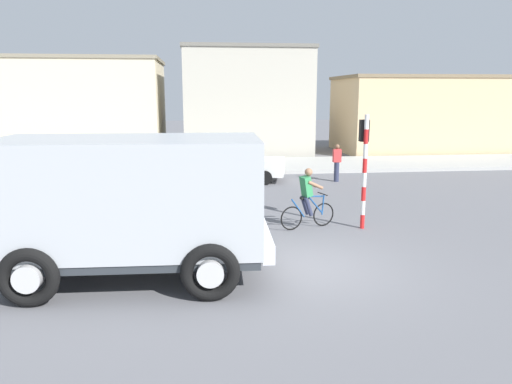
{
  "coord_description": "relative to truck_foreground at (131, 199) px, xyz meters",
  "views": [
    {
      "loc": [
        -2.27,
        -10.14,
        3.77
      ],
      "look_at": [
        -0.82,
        2.5,
        1.2
      ],
      "focal_mm": 34.45,
      "sensor_mm": 36.0,
      "label": 1
    }
  ],
  "objects": [
    {
      "name": "truck_foreground",
      "position": [
        0.0,
        0.0,
        0.0
      ],
      "size": [
        5.5,
        2.99,
        2.9
      ],
      "color": "#B2B7BC",
      "rests_on": "ground"
    },
    {
      "name": "cyclist",
      "position": [
        4.38,
        3.37,
        -0.8
      ],
      "size": [
        1.66,
        0.68,
        1.72
      ],
      "color": "black",
      "rests_on": "ground"
    },
    {
      "name": "car_red_near",
      "position": [
        3.0,
        11.24,
        -0.85
      ],
      "size": [
        4.27,
        2.49,
        1.6
      ],
      "color": "white",
      "rests_on": "ground"
    },
    {
      "name": "building_corner_right",
      "position": [
        15.57,
        21.12,
        0.76
      ],
      "size": [
        10.25,
        6.37,
        4.86
      ],
      "color": "#D1B284",
      "rests_on": "ground"
    },
    {
      "name": "building_corner_left",
      "position": [
        -5.88,
        22.5,
        1.27
      ],
      "size": [
        9.98,
        7.4,
        5.87
      ],
      "color": "beige",
      "rests_on": "ground"
    },
    {
      "name": "ground_plane",
      "position": [
        3.66,
        0.27,
        -1.67
      ],
      "size": [
        120.0,
        120.0,
        0.0
      ],
      "primitive_type": "plane",
      "color": "slate"
    },
    {
      "name": "sidewalk_far",
      "position": [
        3.66,
        15.25,
        -1.59
      ],
      "size": [
        80.0,
        5.0,
        0.16
      ],
      "primitive_type": "cube",
      "color": "#ADADA8",
      "rests_on": "ground"
    },
    {
      "name": "pedestrian_near_kerb",
      "position": [
        7.26,
        10.59,
        -0.82
      ],
      "size": [
        0.34,
        0.22,
        1.62
      ],
      "color": "#2D334C",
      "rests_on": "ground"
    },
    {
      "name": "traffic_light_pole",
      "position": [
        5.93,
        3.24,
        0.4
      ],
      "size": [
        0.24,
        0.43,
        3.2
      ],
      "color": "red",
      "rests_on": "ground"
    },
    {
      "name": "building_mid_block",
      "position": [
        4.32,
        21.96,
        1.59
      ],
      "size": [
        7.76,
        7.58,
        6.5
      ],
      "color": "#B2AD9E",
      "rests_on": "ground"
    }
  ]
}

